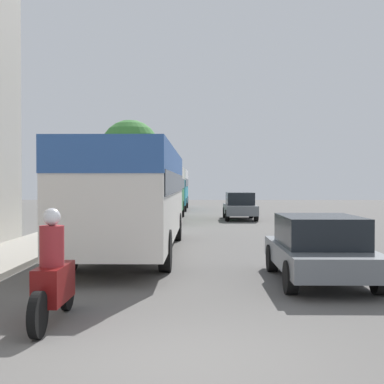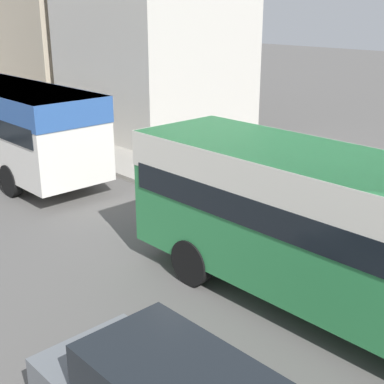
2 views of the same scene
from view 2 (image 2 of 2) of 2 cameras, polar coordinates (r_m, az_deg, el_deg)
name	(u,v)px [view 2 (image 2 of 2)]	position (r m, az deg, el deg)	size (l,w,h in m)	color
building_corner	(62,27)	(30.50, -13.68, 16.70)	(6.13, 6.91, 8.88)	#BCAD93
building_midblock	(154,15)	(24.23, -4.06, 18.28)	(6.27, 6.88, 10.28)	beige
bus_following	(348,221)	(9.82, 16.29, -2.98)	(2.49, 9.21, 3.02)	#2D8447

